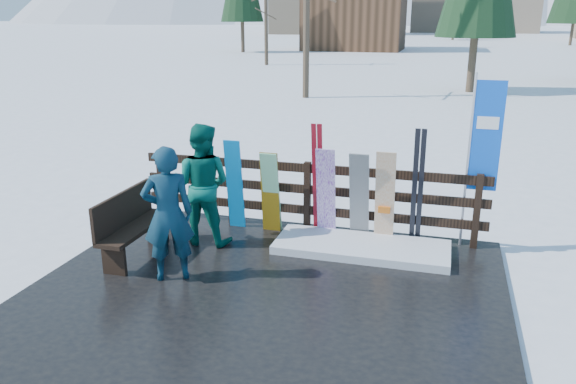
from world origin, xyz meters
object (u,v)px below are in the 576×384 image
(snowboard_0, at_px, (235,185))
(snowboard_1, at_px, (271,192))
(snowboard_3, at_px, (326,193))
(rental_flag, at_px, (482,143))
(snowboard_2, at_px, (270,192))
(snowboard_4, at_px, (359,197))
(person_back, at_px, (202,184))
(bench, at_px, (131,223))
(snowboard_5, at_px, (385,198))
(person_front, at_px, (168,214))

(snowboard_0, distance_m, snowboard_1, 0.62)
(snowboard_1, bearing_deg, snowboard_0, -180.00)
(snowboard_3, xyz_separation_m, rental_flag, (2.22, 0.27, 0.88))
(snowboard_0, bearing_deg, snowboard_2, 0.00)
(snowboard_4, relative_size, person_back, 0.79)
(bench, xyz_separation_m, person_back, (0.77, 0.81, 0.41))
(snowboard_0, distance_m, snowboard_4, 2.03)
(snowboard_4, distance_m, snowboard_5, 0.39)
(bench, relative_size, snowboard_2, 1.12)
(snowboard_0, distance_m, snowboard_5, 2.41)
(snowboard_1, height_order, snowboard_4, snowboard_4)
(snowboard_1, bearing_deg, bench, -137.88)
(snowboard_5, bearing_deg, person_front, -142.67)
(snowboard_3, bearing_deg, rental_flag, 6.93)
(person_front, bearing_deg, snowboard_1, -141.83)
(bench, distance_m, snowboard_2, 2.21)
(bench, relative_size, snowboard_4, 1.02)
(snowboard_5, bearing_deg, snowboard_3, -180.00)
(snowboard_1, height_order, rental_flag, rental_flag)
(person_back, bearing_deg, person_front, 93.24)
(bench, distance_m, snowboard_1, 2.22)
(snowboard_4, bearing_deg, bench, -154.05)
(bench, relative_size, snowboard_1, 1.10)
(snowboard_4, xyz_separation_m, person_back, (-2.28, -0.68, 0.21))
(snowboard_0, bearing_deg, snowboard_3, 0.00)
(snowboard_3, relative_size, person_back, 0.80)
(snowboard_4, relative_size, rental_flag, 0.57)
(snowboard_1, bearing_deg, snowboard_2, -180.00)
(snowboard_0, xyz_separation_m, snowboard_1, (0.62, 0.00, -0.08))
(snowboard_4, bearing_deg, rental_flag, 9.01)
(snowboard_3, xyz_separation_m, snowboard_4, (0.52, -0.00, -0.01))
(snowboard_3, bearing_deg, snowboard_1, 180.00)
(snowboard_2, distance_m, snowboard_3, 0.91)
(bench, height_order, snowboard_0, snowboard_0)
(bench, bearing_deg, snowboard_0, 55.42)
(snowboard_3, distance_m, snowboard_5, 0.91)
(person_front, height_order, person_back, person_back)
(bench, height_order, snowboard_5, snowboard_5)
(bench, relative_size, rental_flag, 0.58)
(snowboard_3, xyz_separation_m, person_back, (-1.77, -0.68, 0.20))
(snowboard_4, height_order, rental_flag, rental_flag)
(snowboard_1, distance_m, person_back, 1.14)
(snowboard_3, xyz_separation_m, snowboard_5, (0.91, 0.00, 0.00))
(bench, height_order, snowboard_3, snowboard_3)
(snowboard_0, height_order, snowboard_2, snowboard_0)
(person_back, bearing_deg, snowboard_4, -164.44)
(snowboard_0, relative_size, person_back, 0.81)
(rental_flag, height_order, person_front, rental_flag)
(snowboard_2, distance_m, person_front, 2.12)
(snowboard_0, xyz_separation_m, person_front, (-0.16, -1.96, 0.16))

